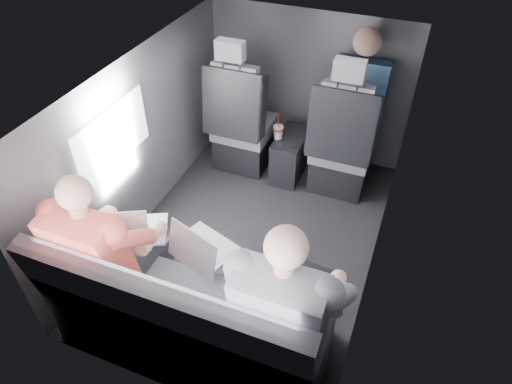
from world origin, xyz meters
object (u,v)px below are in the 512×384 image
at_px(passenger_front_right, 358,97).
at_px(front_seat_right, 342,150).
at_px(center_console, 290,155).
at_px(passenger_rear_left, 109,250).
at_px(rear_bench, 185,324).
at_px(soda_cup, 278,132).
at_px(front_seat_left, 242,128).
at_px(laptop_black, 300,277).
at_px(laptop_white, 130,231).
at_px(passenger_rear_right, 288,306).
at_px(laptop_silver, 201,248).

bearing_deg(passenger_front_right, front_seat_right, -97.22).
distance_m(center_console, passenger_rear_left, 1.96).
relative_size(rear_bench, soda_cup, 5.96).
relative_size(front_seat_left, center_console, 2.64).
bearing_deg(front_seat_right, passenger_rear_left, -118.00).
height_order(center_console, laptop_black, laptop_black).
xyz_separation_m(rear_bench, laptop_white, (-0.48, 0.26, 0.33)).
bearing_deg(laptop_white, passenger_rear_right, -9.16).
bearing_deg(soda_cup, laptop_black, -66.65).
xyz_separation_m(laptop_silver, passenger_rear_left, (-0.49, -0.21, -0.00)).
height_order(laptop_white, passenger_front_right, passenger_front_right).
xyz_separation_m(rear_bench, soda_cup, (-0.10, 1.87, 0.16)).
bearing_deg(laptop_white, front_seat_right, 60.37).
distance_m(front_seat_right, laptop_silver, 1.68).
bearing_deg(laptop_white, passenger_front_right, 63.04).
relative_size(center_console, laptop_white, 0.99).
height_order(front_seat_left, passenger_rear_right, passenger_rear_right).
height_order(front_seat_right, passenger_front_right, passenger_front_right).
bearing_deg(laptop_white, soda_cup, 76.56).
xyz_separation_m(front_seat_right, center_console, (-0.45, 0.04, -0.20)).
relative_size(passenger_rear_right, passenger_front_right, 1.41).
bearing_deg(front_seat_left, passenger_rear_right, -60.47).
distance_m(rear_bench, laptop_silver, 0.45).
relative_size(laptop_silver, passenger_rear_right, 0.32).
bearing_deg(passenger_front_right, rear_bench, -102.60).
bearing_deg(laptop_black, soda_cup, 113.35).
distance_m(front_seat_left, front_seat_right, 0.90).
relative_size(passenger_rear_left, passenger_rear_right, 0.96).
height_order(front_seat_right, rear_bench, front_seat_right).
xyz_separation_m(soda_cup, passenger_rear_left, (-0.41, -1.77, 0.17)).
xyz_separation_m(front_seat_left, front_seat_right, (0.90, 0.00, 0.00)).
bearing_deg(passenger_rear_right, soda_cup, 110.75).
bearing_deg(front_seat_left, center_console, 5.07).
height_order(soda_cup, laptop_white, laptop_white).
distance_m(rear_bench, passenger_front_right, 2.26).
relative_size(rear_bench, passenger_rear_right, 1.24).
relative_size(front_seat_right, rear_bench, 0.79).
bearing_deg(front_seat_left, front_seat_right, 0.00).
bearing_deg(soda_cup, passenger_front_right, 26.65).
distance_m(center_console, passenger_rear_right, 1.99).
bearing_deg(passenger_rear_right, front_seat_left, 119.53).
bearing_deg(center_console, passenger_rear_right, -72.75).
distance_m(front_seat_left, soda_cup, 0.36).
relative_size(center_console, rear_bench, 0.30).
xyz_separation_m(rear_bench, passenger_front_right, (0.48, 2.16, 0.45)).
distance_m(rear_bench, laptop_black, 0.73).
bearing_deg(laptop_silver, center_console, 89.10).
bearing_deg(laptop_white, laptop_black, 2.91).
relative_size(front_seat_left, front_seat_right, 1.00).
relative_size(laptop_white, passenger_rear_left, 0.39).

